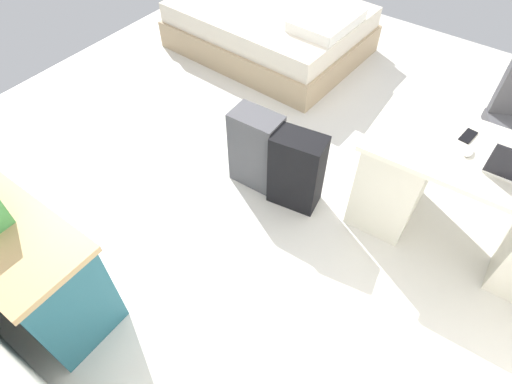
# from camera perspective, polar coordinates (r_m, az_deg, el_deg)

# --- Properties ---
(ground_plane) EXTENTS (5.60, 5.60, 0.00)m
(ground_plane) POSITION_cam_1_polar(r_m,az_deg,el_deg) (3.48, 4.95, 3.96)
(ground_plane) COLOR silver
(desk) EXTENTS (1.47, 0.73, 0.76)m
(desk) POSITION_cam_1_polar(r_m,az_deg,el_deg) (3.01, 27.19, -1.06)
(desk) COLOR silver
(desk) RESTS_ON ground_plane
(bed) EXTENTS (1.96, 1.48, 0.58)m
(bed) POSITION_cam_1_polar(r_m,az_deg,el_deg) (4.76, 1.99, 21.41)
(bed) COLOR tan
(bed) RESTS_ON ground_plane
(suitcase_black) EXTENTS (0.39, 0.28, 0.62)m
(suitcase_black) POSITION_cam_1_polar(r_m,az_deg,el_deg) (2.99, 5.53, 2.90)
(suitcase_black) COLOR black
(suitcase_black) RESTS_ON ground_plane
(suitcase_spare_grey) EXTENTS (0.37, 0.23, 0.63)m
(suitcase_spare_grey) POSITION_cam_1_polar(r_m,az_deg,el_deg) (3.12, -0.01, 5.80)
(suitcase_spare_grey) COLOR #4C4C51
(suitcase_spare_grey) RESTS_ON ground_plane
(computer_mouse) EXTENTS (0.06, 0.10, 0.03)m
(computer_mouse) POSITION_cam_1_polar(r_m,az_deg,el_deg) (2.74, 26.85, 4.96)
(computer_mouse) COLOR white
(computer_mouse) RESTS_ON desk
(cell_phone_by_mouse) EXTENTS (0.08, 0.14, 0.01)m
(cell_phone_by_mouse) POSITION_cam_1_polar(r_m,az_deg,el_deg) (2.86, 26.87, 6.81)
(cell_phone_by_mouse) COLOR black
(cell_phone_by_mouse) RESTS_ON desk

